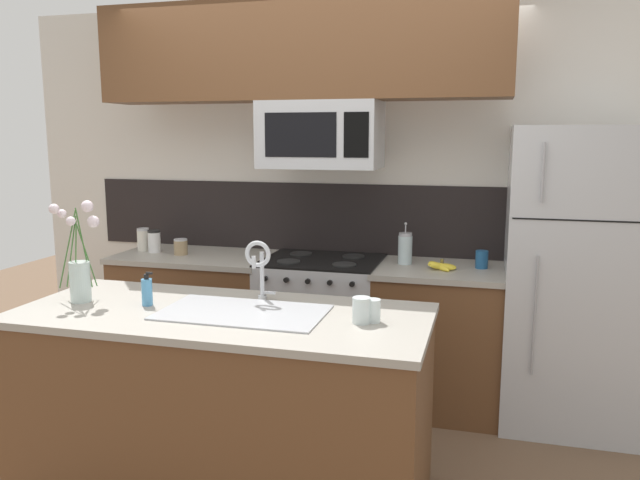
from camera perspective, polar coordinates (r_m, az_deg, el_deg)
The scene contains 22 objects.
ground_plane at distance 3.56m, azimuth -3.85°, elevation -19.37°, with size 10.00×10.00×0.00m, color brown.
rear_partition at distance 4.30m, azimuth 5.36°, elevation 3.93°, with size 5.20×0.10×2.60m, color silver.
splash_band at distance 4.33m, azimuth 1.28°, elevation 2.00°, with size 3.60×0.01×0.48m, color black.
back_counter_left at distance 4.48m, azimuth -11.11°, elevation -7.00°, with size 1.07×0.65×0.91m.
back_counter_right at distance 4.05m, azimuth 10.75°, elevation -8.78°, with size 0.79×0.65×0.91m.
stove_range at distance 4.17m, azimuth 0.16°, elevation -7.99°, with size 0.76×0.64×0.93m.
microwave at distance 3.95m, azimuth 0.09°, elevation 9.59°, with size 0.74×0.40×0.41m.
upper_cabinet_band at distance 4.00m, azimuth -2.02°, elevation 16.87°, with size 2.56×0.34×0.60m, color brown.
refrigerator at distance 3.98m, azimuth 22.22°, elevation -3.25°, with size 0.79×0.74×1.77m.
storage_jar_tall at distance 4.59m, azimuth -15.85°, elevation 0.05°, with size 0.08×0.08×0.16m.
storage_jar_medium at distance 4.50m, azimuth -14.91°, elevation -0.11°, with size 0.09×0.09×0.16m.
storage_jar_short at distance 4.37m, azimuth -12.62°, elevation -0.61°, with size 0.09×0.09×0.11m.
banana_bunch at distance 3.87m, azimuth 11.07°, elevation -2.36°, with size 0.19×0.16×0.08m.
french_press at distance 3.99m, azimuth 7.79°, elevation -0.77°, with size 0.09×0.09×0.27m.
coffee_tin at distance 3.96m, azimuth 14.57°, elevation -1.73°, with size 0.08×0.08×0.11m, color #1E5184.
island_counter at distance 3.11m, azimuth -8.81°, elevation -14.52°, with size 1.94×0.84×0.91m.
kitchen_sink at distance 2.94m, azimuth -7.05°, elevation -7.93°, with size 0.76×0.44×0.16m.
sink_faucet at distance 3.07m, azimuth -5.60°, elevation -2.01°, with size 0.14×0.14×0.31m.
dish_soap_bottle at distance 3.12m, azimuth -15.54°, elevation -4.56°, with size 0.06×0.05×0.16m.
drinking_glass at distance 2.74m, azimuth 3.81°, elevation -6.42°, with size 0.08×0.08×0.12m.
spare_glass at distance 2.76m, azimuth 4.86°, elevation -6.45°, with size 0.07×0.07×0.10m.
flower_vase at distance 3.28m, azimuth -21.10°, elevation -2.50°, with size 0.20×0.15×0.50m.
Camera 1 is at (1.03, -2.94, 1.72)m, focal length 35.00 mm.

